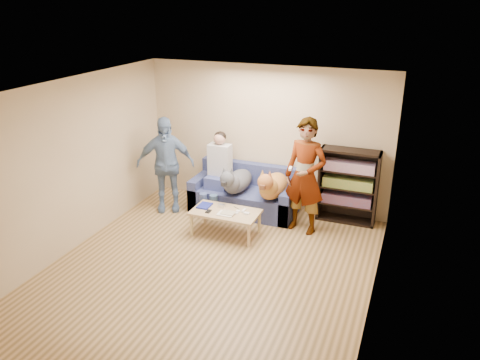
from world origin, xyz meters
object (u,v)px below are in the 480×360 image
at_px(person_standing_right, 305,176).
at_px(bookshelf, 348,184).
at_px(person_standing_left, 165,164).
at_px(notebook_blue, 205,206).
at_px(camera_silver, 222,206).
at_px(dog_tan, 272,186).
at_px(dog_gray, 236,181).
at_px(sofa, 245,196).
at_px(person_seated, 218,169).
at_px(coffee_table, 226,214).

distance_m(person_standing_right, bookshelf, 0.92).
distance_m(person_standing_left, notebook_blue, 1.18).
xyz_separation_m(notebook_blue, camera_silver, (0.28, 0.07, 0.01)).
bearing_deg(camera_silver, dog_tan, 45.94).
relative_size(camera_silver, bookshelf, 0.08).
bearing_deg(dog_gray, camera_silver, -89.19).
bearing_deg(dog_gray, sofa, 70.39).
xyz_separation_m(person_standing_right, notebook_blue, (-1.54, -0.57, -0.53)).
relative_size(person_standing_right, sofa, 1.02).
bearing_deg(dog_tan, person_standing_right, -15.69).
bearing_deg(person_seated, person_standing_right, -9.23).
bearing_deg(dog_tan, camera_silver, -134.06).
height_order(notebook_blue, coffee_table, notebook_blue).
height_order(camera_silver, bookshelf, bookshelf).
distance_m(person_standing_right, dog_gray, 1.33).
height_order(person_standing_right, notebook_blue, person_standing_right).
relative_size(sofa, dog_gray, 1.52).
bearing_deg(bookshelf, camera_silver, -148.79).
bearing_deg(bookshelf, person_seated, -171.03).
bearing_deg(notebook_blue, coffee_table, -7.13).
height_order(camera_silver, dog_tan, dog_tan).
height_order(camera_silver, coffee_table, camera_silver).
bearing_deg(dog_gray, notebook_blue, -110.20).
distance_m(camera_silver, bookshelf, 2.20).
bearing_deg(dog_tan, person_standing_left, -172.09).
xyz_separation_m(notebook_blue, person_seated, (-0.13, 0.85, 0.34)).
bearing_deg(person_standing_left, notebook_blue, -51.95).
xyz_separation_m(camera_silver, coffee_table, (0.12, -0.12, -0.07)).
bearing_deg(person_standing_right, coffee_table, -139.03).
distance_m(notebook_blue, camera_silver, 0.29).
height_order(dog_gray, dog_tan, dog_tan).
relative_size(sofa, person_seated, 1.29).
distance_m(person_standing_right, dog_tan, 0.71).
bearing_deg(dog_gray, person_standing_left, -168.45).
bearing_deg(bookshelf, sofa, -172.60).
bearing_deg(camera_silver, sofa, 85.25).
relative_size(person_seated, dog_tan, 1.25).
relative_size(camera_silver, person_seated, 0.07).
distance_m(person_standing_right, person_standing_left, 2.54).
height_order(sofa, dog_gray, dog_gray).
height_order(dog_tan, bookshelf, bookshelf).
xyz_separation_m(person_standing_left, coffee_table, (1.39, -0.53, -0.50)).
relative_size(person_standing_right, person_seated, 1.31).
bearing_deg(coffee_table, sofa, 92.53).
height_order(person_standing_right, camera_silver, person_standing_right).
height_order(person_seated, bookshelf, person_seated).
bearing_deg(coffee_table, bookshelf, 35.59).
bearing_deg(camera_silver, coffee_table, -45.00).
distance_m(person_standing_left, dog_gray, 1.31).
bearing_deg(person_standing_right, camera_silver, -145.90).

